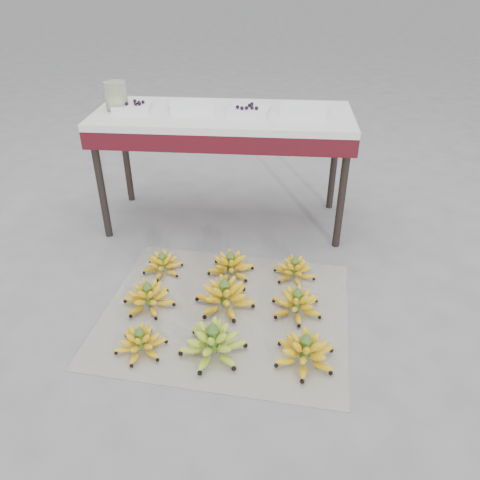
# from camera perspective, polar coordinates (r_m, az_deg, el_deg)

# --- Properties ---
(ground) EXTENTS (60.00, 60.00, 0.00)m
(ground) POSITION_cam_1_polar(r_m,az_deg,el_deg) (2.48, -3.96, -8.57)
(ground) COLOR slate
(ground) RESTS_ON ground
(newspaper_mat) EXTENTS (1.34, 1.16, 0.01)m
(newspaper_mat) POSITION_cam_1_polar(r_m,az_deg,el_deg) (2.46, -1.73, -8.71)
(newspaper_mat) COLOR white
(newspaper_mat) RESTS_ON ground
(bunch_front_left) EXTENTS (0.26, 0.26, 0.15)m
(bunch_front_left) POSITION_cam_1_polar(r_m,az_deg,el_deg) (2.27, -12.01, -12.09)
(bunch_front_left) COLOR yellow
(bunch_front_left) RESTS_ON newspaper_mat
(bunch_front_center) EXTENTS (0.35, 0.35, 0.19)m
(bunch_front_center) POSITION_cam_1_polar(r_m,az_deg,el_deg) (2.20, -3.31, -12.39)
(bunch_front_center) COLOR #80BA31
(bunch_front_center) RESTS_ON newspaper_mat
(bunch_front_right) EXTENTS (0.30, 0.30, 0.17)m
(bunch_front_right) POSITION_cam_1_polar(r_m,az_deg,el_deg) (2.18, 7.92, -13.32)
(bunch_front_right) COLOR yellow
(bunch_front_right) RESTS_ON newspaper_mat
(bunch_mid_left) EXTENTS (0.31, 0.31, 0.16)m
(bunch_mid_left) POSITION_cam_1_polar(r_m,az_deg,el_deg) (2.50, -11.07, -6.88)
(bunch_mid_left) COLOR yellow
(bunch_mid_left) RESTS_ON newspaper_mat
(bunch_mid_center) EXTENTS (0.41, 0.41, 0.19)m
(bunch_mid_center) POSITION_cam_1_polar(r_m,az_deg,el_deg) (2.45, -1.88, -6.86)
(bunch_mid_center) COLOR yellow
(bunch_mid_center) RESTS_ON newspaper_mat
(bunch_mid_right) EXTENTS (0.31, 0.31, 0.16)m
(bunch_mid_right) POSITION_cam_1_polar(r_m,az_deg,el_deg) (2.44, 6.93, -7.68)
(bunch_mid_right) COLOR yellow
(bunch_mid_right) RESTS_ON newspaper_mat
(bunch_back_left) EXTENTS (0.28, 0.28, 0.14)m
(bunch_back_left) POSITION_cam_1_polar(r_m,az_deg,el_deg) (2.75, -9.39, -2.96)
(bunch_back_left) COLOR yellow
(bunch_back_left) RESTS_ON newspaper_mat
(bunch_back_center) EXTENTS (0.32, 0.32, 0.16)m
(bunch_back_center) POSITION_cam_1_polar(r_m,az_deg,el_deg) (2.69, -1.15, -3.15)
(bunch_back_center) COLOR yellow
(bunch_back_center) RESTS_ON newspaper_mat
(bunch_back_right) EXTENTS (0.30, 0.30, 0.14)m
(bunch_back_right) POSITION_cam_1_polar(r_m,az_deg,el_deg) (2.68, 6.65, -3.65)
(bunch_back_right) COLOR yellow
(bunch_back_right) RESTS_ON newspaper_mat
(vendor_table) EXTENTS (1.58, 0.63, 0.76)m
(vendor_table) POSITION_cam_1_polar(r_m,az_deg,el_deg) (2.99, -2.07, 13.72)
(vendor_table) COLOR black
(vendor_table) RESTS_ON ground
(tray_far_left) EXTENTS (0.24, 0.18, 0.06)m
(tray_far_left) POSITION_cam_1_polar(r_m,az_deg,el_deg) (3.07, -12.97, 15.50)
(tray_far_left) COLOR silver
(tray_far_left) RESTS_ON vendor_table
(tray_left) EXTENTS (0.30, 0.25, 0.04)m
(tray_left) POSITION_cam_1_polar(r_m,az_deg,el_deg) (3.03, -5.97, 15.91)
(tray_left) COLOR silver
(tray_left) RESTS_ON vendor_table
(tray_right) EXTENTS (0.26, 0.20, 0.06)m
(tray_right) POSITION_cam_1_polar(r_m,az_deg,el_deg) (2.92, 1.15, 15.48)
(tray_right) COLOR silver
(tray_right) RESTS_ON vendor_table
(tray_far_right) EXTENTS (0.29, 0.22, 0.04)m
(tray_far_right) POSITION_cam_1_polar(r_m,az_deg,el_deg) (2.98, 7.77, 15.55)
(tray_far_right) COLOR silver
(tray_far_right) RESTS_ON vendor_table
(glass_jar) EXTENTS (0.17, 0.17, 0.17)m
(glass_jar) POSITION_cam_1_polar(r_m,az_deg,el_deg) (3.08, -14.86, 16.61)
(glass_jar) COLOR beige
(glass_jar) RESTS_ON vendor_table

